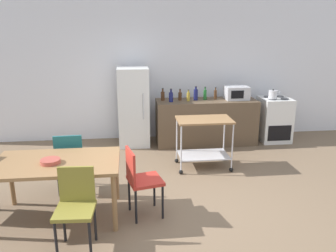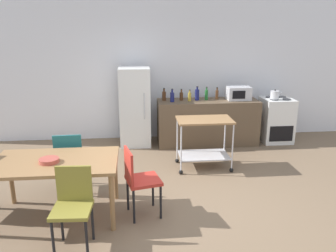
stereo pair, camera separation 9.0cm
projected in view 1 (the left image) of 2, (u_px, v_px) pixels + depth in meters
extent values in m
plane|color=brown|center=(181.00, 210.00, 4.51)|extent=(12.00, 12.00, 0.00)
cube|color=white|center=(159.00, 69.00, 7.15)|extent=(8.40, 0.12, 2.90)
cube|color=brown|center=(206.00, 122.00, 6.96)|extent=(2.00, 0.64, 0.90)
cube|color=olive|center=(57.00, 163.00, 4.15)|extent=(1.50, 0.90, 0.04)
cylinder|color=olive|center=(114.00, 203.00, 3.96)|extent=(0.06, 0.06, 0.71)
cylinder|color=olive|center=(11.00, 180.00, 4.55)|extent=(0.06, 0.06, 0.71)
cylinder|color=olive|center=(116.00, 175.00, 4.70)|extent=(0.06, 0.06, 0.71)
cube|color=olive|center=(75.00, 211.00, 3.57)|extent=(0.42, 0.42, 0.04)
cube|color=olive|center=(77.00, 184.00, 3.68)|extent=(0.38, 0.05, 0.40)
cylinder|color=black|center=(56.00, 242.00, 3.47)|extent=(0.03, 0.03, 0.45)
cylinder|color=black|center=(90.00, 241.00, 3.49)|extent=(0.03, 0.03, 0.45)
cylinder|color=black|center=(64.00, 223.00, 3.79)|extent=(0.03, 0.03, 0.45)
cylinder|color=black|center=(95.00, 222.00, 3.81)|extent=(0.03, 0.03, 0.45)
cube|color=#B72D23|center=(145.00, 180.00, 4.28)|extent=(0.48, 0.48, 0.04)
cube|color=#B72D23|center=(131.00, 166.00, 4.16)|extent=(0.12, 0.38, 0.40)
cylinder|color=black|center=(163.00, 202.00, 4.25)|extent=(0.03, 0.03, 0.45)
cylinder|color=black|center=(154.00, 190.00, 4.55)|extent=(0.03, 0.03, 0.45)
cylinder|color=black|center=(136.00, 207.00, 4.14)|extent=(0.03, 0.03, 0.45)
cylinder|color=black|center=(129.00, 194.00, 4.44)|extent=(0.03, 0.03, 0.45)
cube|color=#1E666B|center=(71.00, 160.00, 4.93)|extent=(0.42, 0.42, 0.04)
cube|color=#1E666B|center=(68.00, 150.00, 4.70)|extent=(0.38, 0.05, 0.40)
cylinder|color=black|center=(85.00, 170.00, 5.19)|extent=(0.03, 0.03, 0.45)
cylinder|color=black|center=(62.00, 172.00, 5.14)|extent=(0.03, 0.03, 0.45)
cylinder|color=black|center=(83.00, 180.00, 4.87)|extent=(0.03, 0.03, 0.45)
cylinder|color=black|center=(58.00, 181.00, 4.81)|extent=(0.03, 0.03, 0.45)
cube|color=white|center=(274.00, 120.00, 7.14)|extent=(0.60, 0.60, 0.90)
cube|color=black|center=(279.00, 133.00, 6.91)|extent=(0.48, 0.01, 0.32)
cylinder|color=#47474C|center=(272.00, 99.00, 6.88)|extent=(0.16, 0.16, 0.02)
cylinder|color=#47474C|center=(285.00, 99.00, 6.91)|extent=(0.16, 0.16, 0.02)
cylinder|color=#47474C|center=(268.00, 97.00, 7.11)|extent=(0.16, 0.16, 0.02)
cylinder|color=#47474C|center=(280.00, 96.00, 7.14)|extent=(0.16, 0.16, 0.02)
cube|color=white|center=(134.00, 107.00, 6.81)|extent=(0.60, 0.60, 1.55)
cylinder|color=silver|center=(143.00, 107.00, 6.50)|extent=(0.02, 0.02, 0.50)
cube|color=olive|center=(204.00, 120.00, 5.65)|extent=(0.90, 0.56, 0.03)
cube|color=silver|center=(203.00, 155.00, 5.82)|extent=(0.83, 0.52, 0.02)
cylinder|color=silver|center=(181.00, 148.00, 5.47)|extent=(0.02, 0.02, 0.76)
sphere|color=black|center=(181.00, 172.00, 5.59)|extent=(0.07, 0.07, 0.07)
cylinder|color=silver|center=(232.00, 146.00, 5.56)|extent=(0.02, 0.02, 0.76)
sphere|color=black|center=(231.00, 170.00, 5.68)|extent=(0.07, 0.07, 0.07)
cylinder|color=silver|center=(177.00, 138.00, 5.95)|extent=(0.02, 0.02, 0.76)
sphere|color=black|center=(177.00, 161.00, 6.06)|extent=(0.07, 0.07, 0.07)
cylinder|color=silver|center=(224.00, 137.00, 6.04)|extent=(0.02, 0.02, 0.76)
sphere|color=black|center=(223.00, 159.00, 6.16)|extent=(0.07, 0.07, 0.07)
cylinder|color=#4C2D19|center=(163.00, 96.00, 6.79)|extent=(0.08, 0.08, 0.17)
cylinder|color=#4C2D19|center=(163.00, 90.00, 6.76)|extent=(0.03, 0.03, 0.06)
cylinder|color=black|center=(163.00, 89.00, 6.75)|extent=(0.04, 0.04, 0.01)
cylinder|color=navy|center=(171.00, 97.00, 6.66)|extent=(0.08, 0.08, 0.18)
cylinder|color=navy|center=(171.00, 91.00, 6.62)|extent=(0.04, 0.04, 0.06)
cylinder|color=black|center=(171.00, 89.00, 6.61)|extent=(0.04, 0.04, 0.01)
cylinder|color=#4C2D19|center=(180.00, 96.00, 6.81)|extent=(0.07, 0.07, 0.15)
cylinder|color=#4C2D19|center=(180.00, 91.00, 6.78)|extent=(0.03, 0.03, 0.06)
cylinder|color=black|center=(180.00, 89.00, 6.77)|extent=(0.04, 0.04, 0.01)
cylinder|color=gold|center=(188.00, 97.00, 6.74)|extent=(0.07, 0.07, 0.16)
cylinder|color=gold|center=(188.00, 91.00, 6.71)|extent=(0.03, 0.03, 0.05)
cylinder|color=black|center=(188.00, 90.00, 6.71)|extent=(0.03, 0.03, 0.01)
cylinder|color=navy|center=(196.00, 95.00, 6.81)|extent=(0.08, 0.08, 0.21)
cylinder|color=navy|center=(196.00, 88.00, 6.78)|extent=(0.04, 0.04, 0.05)
cylinder|color=black|center=(196.00, 87.00, 6.77)|extent=(0.04, 0.04, 0.01)
cylinder|color=#1E6628|center=(205.00, 95.00, 6.85)|extent=(0.07, 0.07, 0.19)
cylinder|color=#1E6628|center=(205.00, 89.00, 6.82)|extent=(0.03, 0.03, 0.06)
cylinder|color=black|center=(205.00, 87.00, 6.81)|extent=(0.03, 0.03, 0.01)
cylinder|color=#4C2D19|center=(215.00, 95.00, 6.91)|extent=(0.06, 0.06, 0.18)
cylinder|color=#4C2D19|center=(216.00, 89.00, 6.87)|extent=(0.03, 0.03, 0.05)
cylinder|color=black|center=(216.00, 87.00, 6.86)|extent=(0.03, 0.03, 0.01)
cube|color=silver|center=(237.00, 93.00, 6.88)|extent=(0.46, 0.34, 0.26)
cube|color=black|center=(237.00, 95.00, 6.71)|extent=(0.25, 0.01, 0.16)
cylinder|color=#B24C3F|center=(50.00, 161.00, 4.08)|extent=(0.23, 0.23, 0.05)
cylinder|color=silver|center=(273.00, 94.00, 6.88)|extent=(0.17, 0.17, 0.16)
sphere|color=black|center=(273.00, 90.00, 6.85)|extent=(0.03, 0.03, 0.03)
cylinder|color=silver|center=(278.00, 93.00, 6.88)|extent=(0.08, 0.02, 0.07)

